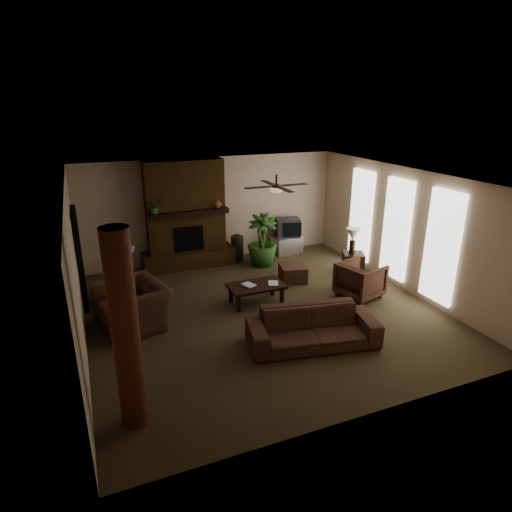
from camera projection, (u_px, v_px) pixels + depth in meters
name	position (u px, v px, depth m)	size (l,w,h in m)	color
room_shell	(264.00, 248.00, 8.67)	(7.00, 7.00, 7.00)	#4E3F27
fireplace	(186.00, 224.00, 11.27)	(2.40, 0.70, 2.80)	#533416
windows	(396.00, 230.00, 10.10)	(0.08, 3.65, 2.35)	white
log_column	(126.00, 333.00, 5.53)	(0.36, 0.36, 2.80)	brown
doorway	(80.00, 258.00, 9.13)	(0.10, 1.00, 2.10)	black
ceiling_fan	(276.00, 188.00, 8.69)	(1.35, 1.35, 0.37)	black
sofa	(313.00, 322.00, 7.75)	(2.33, 0.68, 0.91)	#4F3122
armchair_left	(132.00, 299.00, 8.37)	(1.33, 0.86, 1.16)	#4F3122
armchair_right	(360.00, 278.00, 9.68)	(0.86, 0.81, 0.89)	#4F3122
coffee_table	(256.00, 287.00, 9.39)	(1.20, 0.70, 0.43)	black
ottoman	(293.00, 273.00, 10.60)	(0.60, 0.60, 0.40)	#4F3122
tv_stand	(287.00, 244.00, 12.55)	(0.85, 0.50, 0.50)	silver
tv	(288.00, 227.00, 12.38)	(0.77, 0.69, 0.52)	#353537
floor_vase	(237.00, 246.00, 11.87)	(0.34, 0.34, 0.77)	#33271C
floor_plant	(262.00, 251.00, 11.57)	(0.78, 1.39, 0.78)	#2F5723
side_table_left	(131.00, 287.00, 9.63)	(0.50, 0.50, 0.55)	black
lamp_left	(127.00, 257.00, 9.37)	(0.39, 0.39, 0.65)	black
side_table_right	(353.00, 264.00, 11.02)	(0.50, 0.50, 0.55)	black
lamp_right	(353.00, 236.00, 10.78)	(0.40, 0.40, 0.65)	black
mantel_plant	(154.00, 207.00, 10.60)	(0.38, 0.42, 0.33)	#2F5723
mantel_vase	(217.00, 204.00, 11.19)	(0.22, 0.23, 0.22)	brown
book_a	(245.00, 281.00, 9.21)	(0.22, 0.03, 0.29)	#999999
book_b	(268.00, 278.00, 9.38)	(0.21, 0.02, 0.29)	#999999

